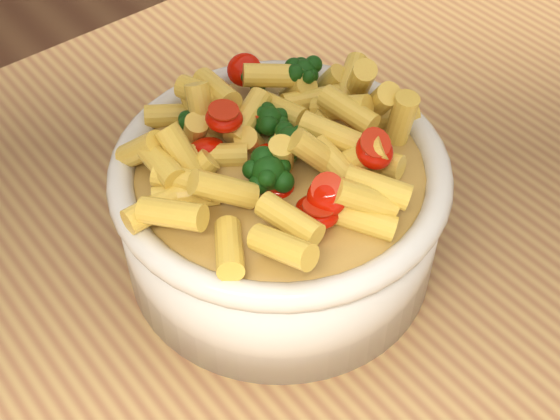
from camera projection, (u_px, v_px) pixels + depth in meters
table at (318, 355)px, 0.66m from camera, size 1.20×0.80×0.90m
serving_bowl at (280, 209)px, 0.57m from camera, size 0.24×0.24×0.10m
pasta_salad at (280, 144)px, 0.52m from camera, size 0.19×0.19×0.04m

